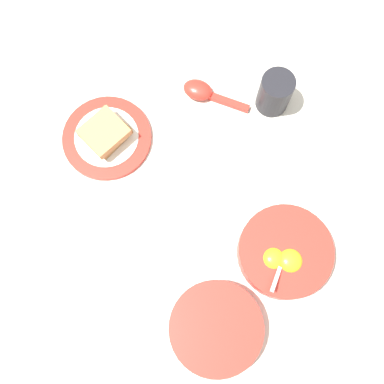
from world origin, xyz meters
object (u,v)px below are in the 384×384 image
(drinking_cup, at_px, (275,92))
(toast_sandwich, at_px, (105,132))
(egg_bowl, at_px, (285,252))
(toast_plate, at_px, (107,138))
(congee_bowl, at_px, (216,328))
(soup_spoon, at_px, (203,92))

(drinking_cup, bearing_deg, toast_sandwich, 167.67)
(egg_bowl, xyz_separation_m, drinking_cup, (0.13, 0.29, 0.03))
(toast_plate, height_order, toast_sandwich, toast_sandwich)
(toast_sandwich, bearing_deg, congee_bowl, -85.23)
(soup_spoon, distance_m, congee_bowl, 0.48)
(toast_plate, bearing_deg, soup_spoon, 1.34)
(congee_bowl, bearing_deg, egg_bowl, 20.75)
(toast_sandwich, xyz_separation_m, soup_spoon, (0.22, 0.00, -0.02))
(egg_bowl, distance_m, congee_bowl, 0.19)
(toast_plate, distance_m, soup_spoon, 0.22)
(toast_plate, relative_size, soup_spoon, 1.45)
(toast_plate, relative_size, drinking_cup, 2.03)
(egg_bowl, relative_size, toast_plate, 0.97)
(toast_sandwich, relative_size, soup_spoon, 0.86)
(toast_sandwich, distance_m, drinking_cup, 0.35)
(toast_plate, distance_m, congee_bowl, 0.44)
(egg_bowl, relative_size, toast_sandwich, 1.64)
(congee_bowl, bearing_deg, soup_spoon, 67.01)
(egg_bowl, xyz_separation_m, toast_sandwich, (-0.22, 0.37, 0.01))
(toast_plate, xyz_separation_m, drinking_cup, (0.35, -0.07, 0.04))
(soup_spoon, distance_m, drinking_cup, 0.15)
(toast_sandwich, xyz_separation_m, congee_bowl, (0.04, -0.44, -0.01))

